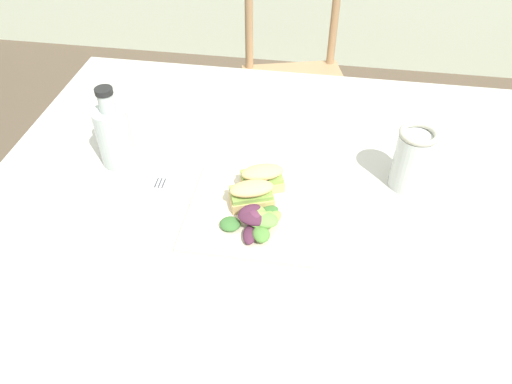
% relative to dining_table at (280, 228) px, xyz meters
% --- Properties ---
extents(dining_table, '(1.29, 1.03, 0.74)m').
position_rel_dining_table_xyz_m(dining_table, '(0.00, 0.00, 0.00)').
color(dining_table, '#BCB7AD').
rests_on(dining_table, ground).
extents(chair_wooden_far, '(0.49, 0.49, 0.87)m').
position_rel_dining_table_xyz_m(chair_wooden_far, '(-0.05, 0.97, -0.18)').
color(chair_wooden_far, tan).
rests_on(chair_wooden_far, ground).
extents(plate_lunch, '(0.26, 0.26, 0.01)m').
position_rel_dining_table_xyz_m(plate_lunch, '(-0.05, -0.07, 0.12)').
color(plate_lunch, beige).
rests_on(plate_lunch, dining_table).
extents(sandwich_half_front, '(0.10, 0.08, 0.06)m').
position_rel_dining_table_xyz_m(sandwich_half_front, '(-0.05, -0.06, 0.15)').
color(sandwich_half_front, '#DBB270').
rests_on(sandwich_half_front, plate_lunch).
extents(sandwich_half_back, '(0.10, 0.08, 0.06)m').
position_rel_dining_table_xyz_m(sandwich_half_back, '(-0.04, -0.00, 0.15)').
color(sandwich_half_back, '#DBB270').
rests_on(sandwich_half_back, plate_lunch).
extents(salad_mixed_greens, '(0.13, 0.12, 0.04)m').
position_rel_dining_table_xyz_m(salad_mixed_greens, '(-0.03, -0.12, 0.14)').
color(salad_mixed_greens, '#4C2338').
rests_on(salad_mixed_greens, plate_lunch).
extents(napkin_folded, '(0.11, 0.22, 0.00)m').
position_rel_dining_table_xyz_m(napkin_folded, '(-0.26, -0.10, 0.11)').
color(napkin_folded, white).
rests_on(napkin_folded, dining_table).
extents(fork_on_napkin, '(0.03, 0.19, 0.00)m').
position_rel_dining_table_xyz_m(fork_on_napkin, '(-0.26, -0.08, 0.12)').
color(fork_on_napkin, silver).
rests_on(fork_on_napkin, napkin_folded).
extents(bottle_cold_brew, '(0.08, 0.08, 0.19)m').
position_rel_dining_table_xyz_m(bottle_cold_brew, '(-0.38, 0.05, 0.18)').
color(bottle_cold_brew, black).
rests_on(bottle_cold_brew, dining_table).
extents(mason_jar_iced_tea, '(0.08, 0.08, 0.14)m').
position_rel_dining_table_xyz_m(mason_jar_iced_tea, '(0.26, 0.07, 0.17)').
color(mason_jar_iced_tea, '#C67528').
rests_on(mason_jar_iced_tea, dining_table).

